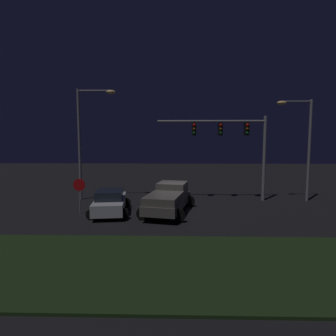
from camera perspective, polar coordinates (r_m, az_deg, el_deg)
ground_plane at (r=18.49m, az=1.64°, el=-8.68°), size 80.00×80.00×0.00m
grass_median at (r=10.48m, az=1.85°, el=-19.69°), size 27.94×5.88×0.10m
pickup_truck at (r=17.59m, az=0.19°, el=-6.07°), size 3.63×5.70×1.80m
car_sedan at (r=17.78m, az=-12.05°, el=-6.93°), size 2.86×4.60×1.51m
traffic_signal_gantry at (r=21.47m, az=13.40°, el=6.32°), size 8.32×0.56×6.50m
street_lamp_left at (r=22.08m, az=-16.68°, el=7.49°), size 2.98×0.44×8.56m
street_lamp_right at (r=23.06m, az=26.33°, el=5.81°), size 2.65×0.44×7.69m
stop_sign at (r=17.95m, az=-18.09°, el=-4.28°), size 0.76×0.08×2.23m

